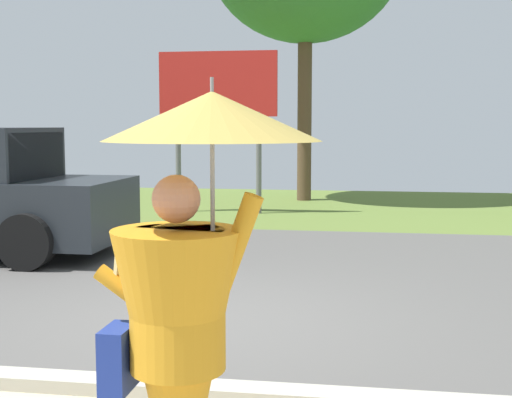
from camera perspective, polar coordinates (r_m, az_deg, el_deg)
name	(u,v)px	position (r m, az deg, el deg)	size (l,w,h in m)	color
ground_plane	(251,265)	(9.97, -0.40, -5.38)	(40.00, 22.00, 0.20)	#565451
monk_pedestrian	(185,308)	(3.27, -5.73, -8.74)	(1.06, 0.98, 2.13)	orange
roadside_billboard	(218,96)	(15.43, -3.11, 8.34)	(2.60, 0.12, 3.50)	slate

